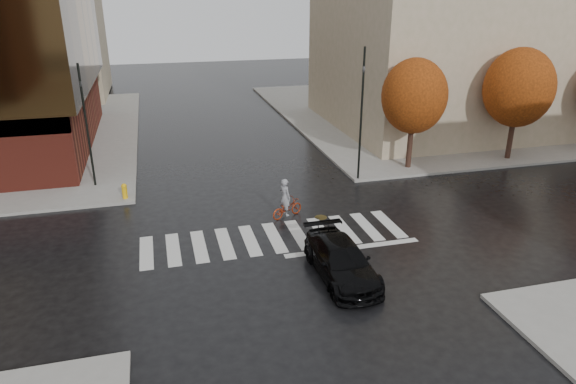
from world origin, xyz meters
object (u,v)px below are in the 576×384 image
at_px(traffic_light_nw, 86,119).
at_px(traffic_light_ne, 362,106).
at_px(sedan, 341,261).
at_px(fire_hydrant, 124,190).
at_px(cyclist, 286,204).

xyz_separation_m(traffic_light_nw, traffic_light_ne, (14.46, -2.70, 0.47)).
bearing_deg(sedan, fire_hydrant, 128.72).
xyz_separation_m(cyclist, traffic_light_nw, (-9.23, 6.50, 3.18)).
bearing_deg(cyclist, sedan, 161.66).
relative_size(traffic_light_nw, traffic_light_ne, 0.90).
distance_m(sedan, cyclist, 5.89).
relative_size(cyclist, fire_hydrant, 2.43).
distance_m(traffic_light_nw, fire_hydrant, 4.38).
xyz_separation_m(sedan, cyclist, (-0.63, 5.86, -0.02)).
relative_size(cyclist, traffic_light_nw, 0.30).
distance_m(sedan, traffic_light_nw, 16.12).
xyz_separation_m(sedan, traffic_light_nw, (-9.86, 12.36, 3.16)).
bearing_deg(sedan, traffic_light_ne, 63.68).
bearing_deg(traffic_light_ne, traffic_light_nw, 7.95).
height_order(traffic_light_nw, traffic_light_ne, traffic_light_ne).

